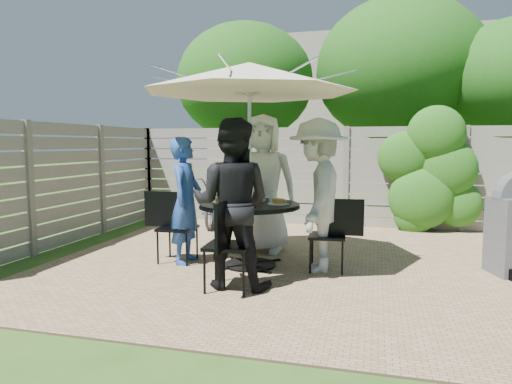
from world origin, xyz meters
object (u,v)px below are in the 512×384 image
(person_right, at_px, (318,196))
(glass_front, at_px, (253,200))
(patio_table, at_px, (250,223))
(person_back, at_px, (263,184))
(coffee_cup, at_px, (261,197))
(glass_back, at_px, (246,195))
(chair_back, at_px, (265,231))
(plate_back, at_px, (256,198))
(chair_left, at_px, (177,242))
(syrup_jug, at_px, (246,196))
(bicycle, at_px, (216,200))
(umbrella, at_px, (249,78))
(chair_right, at_px, (328,250))
(person_left, at_px, (186,201))
(person_front, at_px, (232,204))
(plate_front, at_px, (242,205))
(plate_right, at_px, (278,202))
(glass_right, at_px, (272,197))
(plate_left, at_px, (221,201))
(chair_front, at_px, (228,264))

(person_right, xyz_separation_m, glass_front, (-0.71, -0.29, -0.04))
(patio_table, bearing_deg, person_back, 92.45)
(coffee_cup, bearing_deg, person_right, -14.32)
(glass_back, distance_m, glass_front, 0.56)
(chair_back, distance_m, glass_front, 1.37)
(plate_back, relative_size, coffee_cup, 2.17)
(chair_left, bearing_deg, coffee_cup, 11.51)
(glass_back, height_order, syrup_jug, syrup_jug)
(patio_table, height_order, plate_back, plate_back)
(glass_back, relative_size, syrup_jug, 0.88)
(plate_back, height_order, bicycle, bicycle)
(umbrella, relative_size, chair_right, 3.03)
(person_left, height_order, person_front, person_front)
(person_right, relative_size, glass_back, 13.08)
(glass_front, bearing_deg, chair_right, 19.27)
(chair_right, height_order, person_right, person_right)
(person_front, distance_m, plate_front, 0.48)
(plate_right, relative_size, glass_right, 1.86)
(chair_left, xyz_separation_m, bicycle, (-0.45, 2.77, 0.19))
(chair_right, bearing_deg, chair_back, -46.69)
(chair_left, relative_size, glass_right, 6.60)
(umbrella, height_order, plate_left, umbrella)
(patio_table, distance_m, chair_back, 1.01)
(syrup_jug, relative_size, coffee_cup, 1.33)
(glass_front, bearing_deg, plate_front, -133.81)
(chair_back, relative_size, chair_right, 1.04)
(plate_left, xyz_separation_m, glass_back, (0.24, 0.27, 0.05))
(coffee_cup, bearing_deg, plate_front, -97.33)
(glass_front, bearing_deg, syrup_jug, 120.49)
(chair_back, relative_size, glass_back, 6.58)
(chair_left, distance_m, glass_front, 1.25)
(plate_left, xyz_separation_m, glass_right, (0.61, 0.13, 0.05))
(person_left, relative_size, person_right, 0.88)
(chair_left, bearing_deg, plate_back, 20.29)
(person_right, bearing_deg, chair_front, -40.65)
(chair_back, xyz_separation_m, plate_front, (0.06, -1.32, 0.55))
(person_left, relative_size, plate_left, 6.22)
(chair_front, xyz_separation_m, glass_right, (0.21, 1.08, 0.58))
(chair_right, bearing_deg, person_back, -42.34)
(plate_front, bearing_deg, bicycle, 114.91)
(chair_front, xyz_separation_m, chair_right, (0.92, 1.01, -0.03))
(chair_front, xyz_separation_m, plate_front, (-0.03, 0.61, 0.53))
(plate_right, bearing_deg, chair_right, 2.49)
(chair_back, distance_m, chair_left, 1.37)
(plate_back, bearing_deg, patio_table, -87.55)
(glass_back, bearing_deg, plate_front, -77.94)
(chair_front, relative_size, coffee_cup, 8.08)
(chair_right, height_order, plate_front, chair_right)
(plate_front, height_order, plate_right, same)
(patio_table, xyz_separation_m, chair_right, (0.96, 0.04, -0.29))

